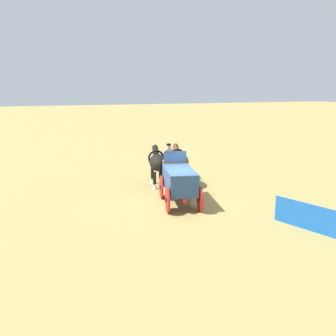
% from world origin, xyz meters
% --- Properties ---
extents(ground_plane, '(220.00, 220.00, 0.00)m').
position_xyz_m(ground_plane, '(0.00, 0.00, 0.00)').
color(ground_plane, '#9E8C4C').
extents(show_wagon, '(5.90, 2.39, 2.79)m').
position_xyz_m(show_wagon, '(0.14, -0.03, 1.19)').
color(show_wagon, '#2D4C7A').
rests_on(show_wagon, ground).
extents(draft_horse_near, '(2.92, 1.40, 2.23)m').
position_xyz_m(draft_horse_near, '(3.86, -0.26, 1.36)').
color(draft_horse_near, black).
rests_on(draft_horse_near, ground).
extents(draft_horse_off, '(3.10, 1.43, 2.27)m').
position_xyz_m(draft_horse_off, '(3.56, -1.52, 1.40)').
color(draft_horse_off, brown).
rests_on(draft_horse_off, ground).
extents(sponsor_banner, '(3.07, 1.04, 1.10)m').
position_xyz_m(sponsor_banner, '(-5.16, -3.50, 0.55)').
color(sponsor_banner, '#1959B2').
rests_on(sponsor_banner, ground).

